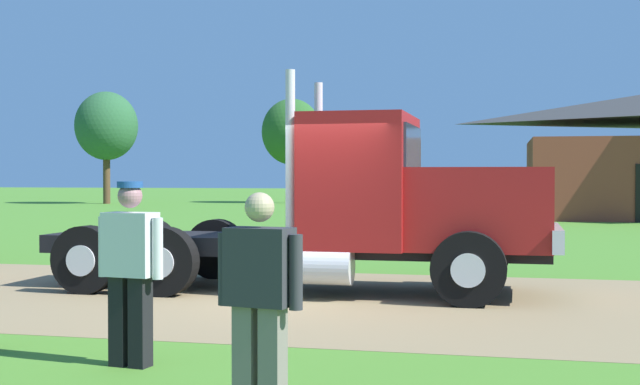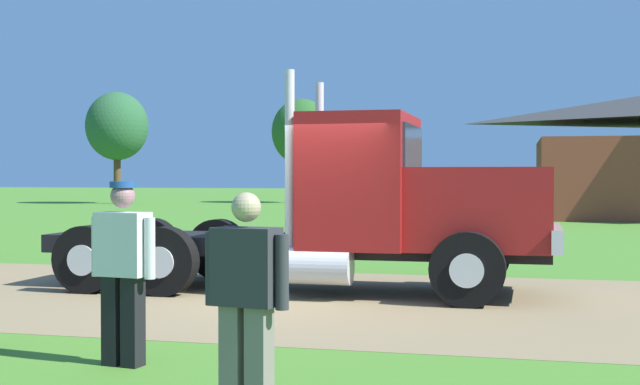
{
  "view_description": "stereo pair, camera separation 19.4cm",
  "coord_description": "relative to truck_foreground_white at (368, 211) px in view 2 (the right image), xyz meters",
  "views": [
    {
      "loc": [
        3.0,
        -11.79,
        1.78
      ],
      "look_at": [
        0.1,
        0.69,
        1.52
      ],
      "focal_mm": 47.84,
      "sensor_mm": 36.0,
      "label": 1
    },
    {
      "loc": [
        3.19,
        -11.75,
        1.78
      ],
      "look_at": [
        0.1,
        0.69,
        1.52
      ],
      "focal_mm": 47.84,
      "sensor_mm": 36.0,
      "label": 2
    }
  ],
  "objects": [
    {
      "name": "dirt_track",
      "position": [
        -0.79,
        -0.92,
        -1.24
      ],
      "size": [
        120.0,
        6.68,
        0.01
      ],
      "primitive_type": "cube",
      "color": "#8B7651",
      "rests_on": "ground_plane"
    },
    {
      "name": "visitor_by_barrel",
      "position": [
        0.36,
        -6.7,
        -0.34
      ],
      "size": [
        0.68,
        0.34,
        1.65
      ],
      "color": "#2D2D33",
      "rests_on": "ground_plane"
    },
    {
      "name": "tree_mid",
      "position": [
        -11.93,
        40.13,
        3.3
      ],
      "size": [
        3.85,
        3.85,
        6.69
      ],
      "color": "#513823",
      "rests_on": "ground_plane"
    },
    {
      "name": "truck_foreground_white",
      "position": [
        0.0,
        0.0,
        0.0
      ],
      "size": [
        7.92,
        2.59,
        3.3
      ],
      "color": "black",
      "rests_on": "ground_plane"
    },
    {
      "name": "visitor_standing_near",
      "position": [
        -1.29,
        -5.42,
        -0.29
      ],
      "size": [
        0.68,
        0.32,
        1.72
      ],
      "color": "silver",
      "rests_on": "ground_plane"
    },
    {
      "name": "ground_plane",
      "position": [
        -0.79,
        -0.92,
        -1.24
      ],
      "size": [
        200.0,
        200.0,
        0.0
      ],
      "primitive_type": "plane",
      "color": "#488028"
    },
    {
      "name": "tree_left",
      "position": [
        -22.82,
        36.07,
        3.59
      ],
      "size": [
        3.89,
        3.89,
        7.0
      ],
      "color": "#513823",
      "rests_on": "ground_plane"
    }
  ]
}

